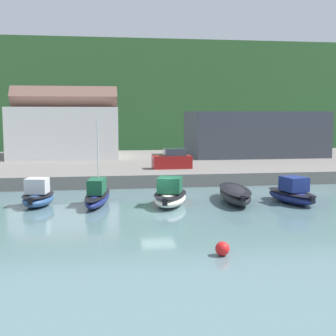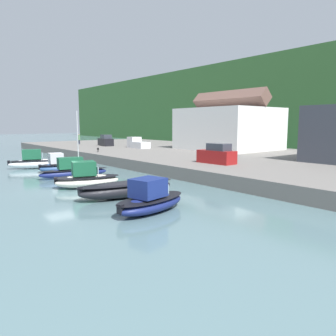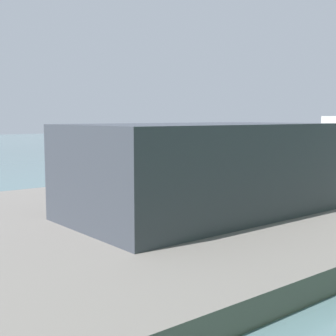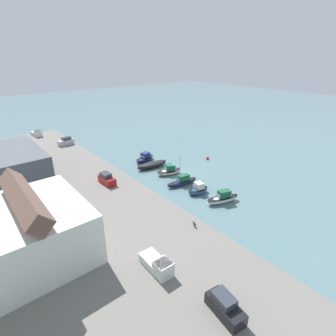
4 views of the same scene
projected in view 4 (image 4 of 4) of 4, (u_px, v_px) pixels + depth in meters
ground_plane at (179, 174)px, 58.88m from camera, size 320.00×320.00×0.00m
quay_promenade at (63, 212)px, 43.49m from camera, size 102.34×30.69×1.28m
harbor_clubhouse at (31, 231)px, 31.92m from camera, size 14.37×12.60×9.68m
yacht_club_building at (14, 164)px, 52.46m from camera, size 18.20×10.03×6.21m
moored_boat_0 at (223, 198)px, 47.14m from camera, size 3.62×6.53×2.37m
moored_boat_1 at (198, 190)px, 50.27m from camera, size 2.93×4.50×2.23m
moored_boat_2 at (182, 181)px, 53.62m from camera, size 2.74×7.20×6.81m
moored_boat_3 at (169, 171)px, 58.30m from camera, size 3.99×6.05×2.30m
moored_boat_4 at (152, 165)px, 61.81m from camera, size 3.20×7.94×1.25m
moored_boat_5 at (145, 158)px, 65.58m from camera, size 3.46×5.99×2.17m
parked_car_0 at (66, 142)px, 73.37m from camera, size 2.29×4.38×2.16m
parked_car_1 at (107, 179)px, 51.30m from camera, size 4.27×1.96×2.16m
parked_car_2 at (225, 307)px, 25.37m from camera, size 4.42×2.41×2.16m
pickup_truck_0 at (37, 133)px, 81.32m from camera, size 4.91×2.44×1.90m
pickup_truck_1 at (158, 265)px, 30.54m from camera, size 4.79×2.12×1.90m
dog_on_quay at (194, 224)px, 38.54m from camera, size 0.88×0.53×0.68m
mooring_buoy_0 at (207, 158)px, 66.71m from camera, size 0.74×0.74×0.74m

